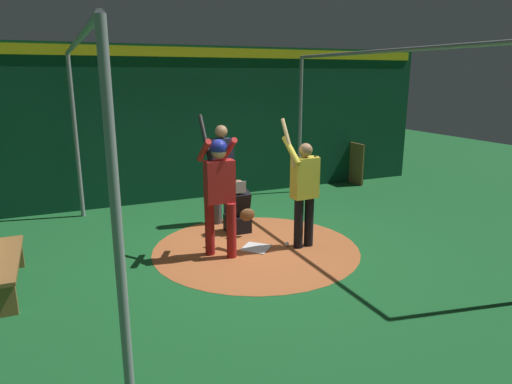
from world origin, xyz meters
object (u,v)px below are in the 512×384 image
object	(u,v)px
catcher	(238,212)
baseball_1	(213,240)
baseball_0	(287,244)
visitor	(304,188)
home_plate	(256,248)
umpire	(222,169)
bat_rack	(354,164)
batter	(219,186)

from	to	relation	value
catcher	baseball_1	size ratio (longest dim) A/B	13.07
catcher	baseball_0	bearing A→B (deg)	25.10
visitor	baseball_0	bearing A→B (deg)	-113.77
visitor	baseball_0	size ratio (longest dim) A/B	28.03
catcher	baseball_1	xyz separation A→B (m)	(0.32, -0.60, -0.34)
home_plate	visitor	xyz separation A→B (m)	(0.22, 0.74, 0.98)
umpire	baseball_1	xyz separation A→B (m)	(0.94, -0.52, -1.01)
home_plate	catcher	bearing A→B (deg)	177.56
umpire	visitor	distance (m)	1.87
home_plate	catcher	world-z (taller)	catcher
bat_rack	baseball_0	distance (m)	5.08
baseball_1	umpire	bearing A→B (deg)	151.24
umpire	baseball_1	distance (m)	1.48
umpire	bat_rack	bearing A→B (deg)	112.92
home_plate	visitor	world-z (taller)	visitor
umpire	visitor	bearing A→B (deg)	24.84
home_plate	catcher	distance (m)	0.94
batter	visitor	size ratio (longest dim) A/B	1.04
bat_rack	baseball_1	world-z (taller)	bat_rack
umpire	visitor	world-z (taller)	visitor
home_plate	visitor	distance (m)	1.25
batter	baseball_0	xyz separation A→B (m)	(0.09, 1.12, -1.07)
umpire	baseball_0	world-z (taller)	umpire
batter	baseball_1	bearing A→B (deg)	173.56
batter	baseball_1	size ratio (longest dim) A/B	29.16
visitor	bat_rack	size ratio (longest dim) A/B	1.97
home_plate	umpire	bearing A→B (deg)	-178.42
umpire	baseball_0	size ratio (longest dim) A/B	25.12
catcher	visitor	bearing A→B (deg)	33.36
batter	visitor	xyz separation A→B (m)	(0.18, 1.37, -0.12)
visitor	bat_rack	bearing A→B (deg)	131.36
batter	umpire	world-z (taller)	batter
bat_rack	baseball_0	size ratio (longest dim) A/B	14.20
baseball_1	batter	bearing A→B (deg)	-6.44
visitor	baseball_0	xyz separation A→B (m)	(-0.09, -0.25, -0.95)
batter	umpire	distance (m)	1.63
home_plate	baseball_0	bearing A→B (deg)	75.78
baseball_1	bat_rack	bearing A→B (deg)	119.86
catcher	bat_rack	distance (m)	4.85
home_plate	baseball_1	xyz separation A→B (m)	(-0.54, -0.56, 0.03)
catcher	baseball_0	xyz separation A→B (m)	(0.99, 0.46, -0.34)
batter	bat_rack	xyz separation A→B (m)	(-3.32, 4.85, -0.63)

